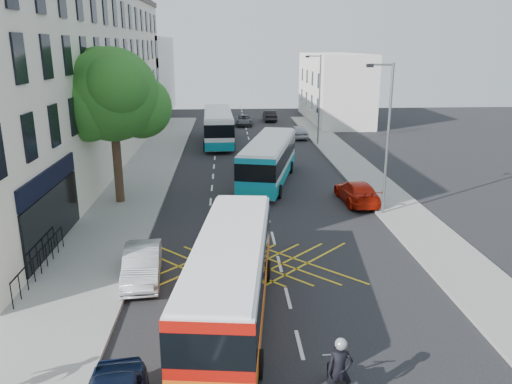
{
  "coord_description": "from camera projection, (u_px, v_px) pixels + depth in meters",
  "views": [
    {
      "loc": [
        -2.16,
        -13.49,
        9.0
      ],
      "look_at": [
        -0.81,
        9.48,
        2.2
      ],
      "focal_mm": 35.0,
      "sensor_mm": 36.0,
      "label": 1
    }
  ],
  "objects": [
    {
      "name": "street_tree",
      "position": [
        112.0,
        96.0,
        27.65
      ],
      "size": [
        6.3,
        5.7,
        8.8
      ],
      "color": "#382619",
      "rests_on": "pavement_left"
    },
    {
      "name": "distant_car_grey",
      "position": [
        244.0,
        120.0,
        57.93
      ],
      "size": [
        2.17,
        4.31,
        1.17
      ],
      "primitive_type": "imported",
      "rotation": [
        0.0,
        0.0,
        -0.06
      ],
      "color": "#404348",
      "rests_on": "ground"
    },
    {
      "name": "red_hatchback",
      "position": [
        357.0,
        192.0,
        29.45
      ],
      "size": [
        2.08,
        4.59,
        1.3
      ],
      "primitive_type": "imported",
      "rotation": [
        0.0,
        0.0,
        3.2
      ],
      "color": "#BC1A08",
      "rests_on": "ground"
    },
    {
      "name": "pavement_left",
      "position": [
        121.0,
        202.0,
        29.45
      ],
      "size": [
        5.0,
        70.0,
        0.15
      ],
      "primitive_type": "cube",
      "color": "gray",
      "rests_on": "ground"
    },
    {
      "name": "pavement_right",
      "position": [
        387.0,
        198.0,
        30.35
      ],
      "size": [
        3.0,
        70.0,
        0.15
      ],
      "primitive_type": "cube",
      "color": "gray",
      "rests_on": "ground"
    },
    {
      "name": "bus_mid",
      "position": [
        269.0,
        160.0,
        33.51
      ],
      "size": [
        4.83,
        10.78,
        2.95
      ],
      "rotation": [
        0.0,
        0.0,
        -0.24
      ],
      "color": "silver",
      "rests_on": "ground"
    },
    {
      "name": "lamp_far",
      "position": [
        318.0,
        95.0,
        45.26
      ],
      "size": [
        1.45,
        0.15,
        8.0
      ],
      "color": "slate",
      "rests_on": "pavement_right"
    },
    {
      "name": "bus_near",
      "position": [
        230.0,
        275.0,
        16.93
      ],
      "size": [
        3.5,
        10.27,
        2.83
      ],
      "rotation": [
        0.0,
        0.0,
        -0.12
      ],
      "color": "silver",
      "rests_on": "ground"
    },
    {
      "name": "lamp_near",
      "position": [
        386.0,
        132.0,
        26.12
      ],
      "size": [
        1.45,
        0.15,
        8.0
      ],
      "color": "slate",
      "rests_on": "pavement_right"
    },
    {
      "name": "bus_far",
      "position": [
        218.0,
        126.0,
        46.94
      ],
      "size": [
        3.02,
        11.1,
        3.1
      ],
      "rotation": [
        0.0,
        0.0,
        0.03
      ],
      "color": "silver",
      "rests_on": "ground"
    },
    {
      "name": "distant_car_silver",
      "position": [
        298.0,
        132.0,
        49.9
      ],
      "size": [
        1.85,
        4.01,
        1.33
      ],
      "primitive_type": "imported",
      "rotation": [
        0.0,
        0.0,
        3.21
      ],
      "color": "#B7B8BF",
      "rests_on": "ground"
    },
    {
      "name": "parked_car_silver",
      "position": [
        142.0,
        264.0,
        19.75
      ],
      "size": [
        1.74,
        4.11,
        1.32
      ],
      "primitive_type": "imported",
      "rotation": [
        0.0,
        0.0,
        0.09
      ],
      "color": "#9FA1A6",
      "rests_on": "ground"
    },
    {
      "name": "motorbike",
      "position": [
        339.0,
        375.0,
        12.68
      ],
      "size": [
        0.67,
        2.27,
        2.01
      ],
      "rotation": [
        0.0,
        0.0,
        -0.0
      ],
      "color": "black",
      "rests_on": "ground"
    },
    {
      "name": "railings",
      "position": [
        40.0,
        261.0,
        19.91
      ],
      "size": [
        0.08,
        5.6,
        1.14
      ],
      "primitive_type": null,
      "color": "black",
      "rests_on": "pavement_left"
    },
    {
      "name": "terrace_far",
      "position": [
        137.0,
        76.0,
        66.03
      ],
      "size": [
        8.0,
        20.0,
        10.0
      ],
      "primitive_type": "cube",
      "color": "silver",
      "rests_on": "ground"
    },
    {
      "name": "distant_car_dark",
      "position": [
        270.0,
        116.0,
        61.1
      ],
      "size": [
        1.52,
        4.05,
        1.32
      ],
      "primitive_type": "imported",
      "rotation": [
        0.0,
        0.0,
        3.17
      ],
      "color": "black",
      "rests_on": "ground"
    },
    {
      "name": "terrace_main",
      "position": [
        63.0,
        77.0,
        36.33
      ],
      "size": [
        8.3,
        45.0,
        13.5
      ],
      "color": "beige",
      "rests_on": "ground"
    },
    {
      "name": "ground",
      "position": [
        299.0,
        345.0,
        15.59
      ],
      "size": [
        120.0,
        120.0,
        0.0
      ],
      "primitive_type": "plane",
      "color": "black",
      "rests_on": "ground"
    },
    {
      "name": "building_right",
      "position": [
        334.0,
        87.0,
        61.02
      ],
      "size": [
        6.0,
        18.0,
        8.0
      ],
      "primitive_type": "cube",
      "color": "silver",
      "rests_on": "ground"
    }
  ]
}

